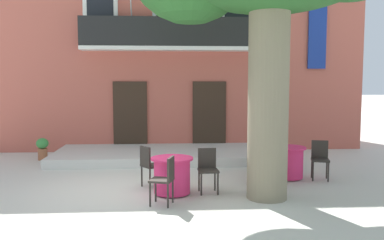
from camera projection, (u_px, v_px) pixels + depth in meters
name	position (u px, v px, depth m)	size (l,w,h in m)	color
ground_plane	(127.00, 191.00, 8.74)	(120.00, 120.00, 0.00)	beige
building_facade	(169.00, 42.00, 15.39)	(13.00, 5.09, 7.50)	#BC5B4C
entrance_step_platform	(171.00, 154.00, 12.38)	(6.82, 2.76, 0.25)	silver
cafe_table_near_tree	(172.00, 175.00, 8.45)	(0.86, 0.86, 0.76)	#E52D66
cafe_chair_near_tree_0	(165.00, 177.00, 7.69)	(0.50, 0.50, 0.91)	#2D2823
cafe_chair_near_tree_1	(208.00, 167.00, 8.60)	(0.42, 0.42, 0.91)	#2D2823
cafe_chair_near_tree_2	(149.00, 163.00, 8.98)	(0.56, 0.56, 0.91)	#2D2823
cafe_table_middle	(287.00, 162.00, 9.83)	(0.86, 0.86, 0.76)	#E52D66
cafe_chair_middle_0	(320.00, 157.00, 9.74)	(0.49, 0.49, 0.91)	#2D2823
cafe_chair_middle_1	(268.00, 152.00, 10.49)	(0.50, 0.50, 0.91)	#2D2823
cafe_chair_middle_2	(271.00, 161.00, 9.25)	(0.56, 0.56, 0.91)	#2D2823
ground_planter_left	(42.00, 148.00, 12.13)	(0.35, 0.35, 0.65)	#995638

